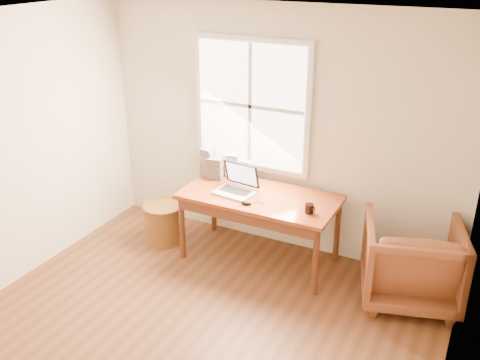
{
  "coord_description": "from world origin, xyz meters",
  "views": [
    {
      "loc": [
        2.04,
        -2.7,
        3.06
      ],
      "look_at": [
        -0.15,
        1.65,
        0.95
      ],
      "focal_mm": 40.0,
      "sensor_mm": 36.0,
      "label": 1
    }
  ],
  "objects_px": {
    "desk": "(260,197)",
    "armchair": "(411,261)",
    "cd_stack_a": "(232,165)",
    "coffee_mug": "(309,208)",
    "laptop": "(234,182)",
    "wicker_stool": "(164,223)"
  },
  "relations": [
    {
      "from": "armchair",
      "to": "wicker_stool",
      "type": "distance_m",
      "value": 2.69
    },
    {
      "from": "coffee_mug",
      "to": "cd_stack_a",
      "type": "relative_size",
      "value": 0.35
    },
    {
      "from": "wicker_stool",
      "to": "laptop",
      "type": "relative_size",
      "value": 1.14
    },
    {
      "from": "laptop",
      "to": "wicker_stool",
      "type": "bearing_deg",
      "value": -171.39
    },
    {
      "from": "cd_stack_a",
      "to": "coffee_mug",
      "type": "bearing_deg",
      "value": -23.68
    },
    {
      "from": "laptop",
      "to": "cd_stack_a",
      "type": "bearing_deg",
      "value": 126.47
    },
    {
      "from": "desk",
      "to": "armchair",
      "type": "relative_size",
      "value": 1.81
    },
    {
      "from": "coffee_mug",
      "to": "desk",
      "type": "bearing_deg",
      "value": 153.6
    },
    {
      "from": "desk",
      "to": "laptop",
      "type": "relative_size",
      "value": 4.23
    },
    {
      "from": "wicker_stool",
      "to": "cd_stack_a",
      "type": "xyz_separation_m",
      "value": [
        0.65,
        0.44,
        0.67
      ]
    },
    {
      "from": "cd_stack_a",
      "to": "desk",
      "type": "bearing_deg",
      "value": -33.19
    },
    {
      "from": "desk",
      "to": "armchair",
      "type": "height_order",
      "value": "armchair"
    },
    {
      "from": "desk",
      "to": "cd_stack_a",
      "type": "height_order",
      "value": "cd_stack_a"
    },
    {
      "from": "armchair",
      "to": "laptop",
      "type": "relative_size",
      "value": 2.33
    },
    {
      "from": "laptop",
      "to": "coffee_mug",
      "type": "distance_m",
      "value": 0.84
    },
    {
      "from": "desk",
      "to": "armchair",
      "type": "distance_m",
      "value": 1.58
    },
    {
      "from": "desk",
      "to": "armchair",
      "type": "xyz_separation_m",
      "value": [
        1.55,
        0.0,
        -0.33
      ]
    },
    {
      "from": "desk",
      "to": "cd_stack_a",
      "type": "bearing_deg",
      "value": 146.81
    },
    {
      "from": "laptop",
      "to": "coffee_mug",
      "type": "relative_size",
      "value": 4.11
    },
    {
      "from": "coffee_mug",
      "to": "cd_stack_a",
      "type": "height_order",
      "value": "cd_stack_a"
    },
    {
      "from": "wicker_stool",
      "to": "coffee_mug",
      "type": "distance_m",
      "value": 1.81
    },
    {
      "from": "desk",
      "to": "coffee_mug",
      "type": "relative_size",
      "value": 17.36
    }
  ]
}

